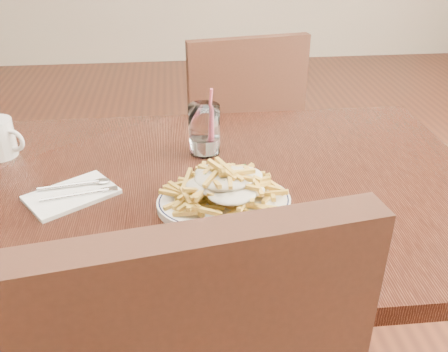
{
  "coord_description": "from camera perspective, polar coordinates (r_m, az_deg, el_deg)",
  "views": [
    {
      "loc": [
        -0.07,
        -0.94,
        1.3
      ],
      "look_at": [
        0.01,
        -0.09,
        0.82
      ],
      "focal_mm": 40.0,
      "sensor_mm": 36.0,
      "label": 1
    }
  ],
  "objects": [
    {
      "name": "table",
      "position": [
        1.13,
        -1.19,
        -4.33
      ],
      "size": [
        1.2,
        0.8,
        0.75
      ],
      "color": "black",
      "rests_on": "ground"
    },
    {
      "name": "loaded_fries",
      "position": [
        0.98,
        0.0,
        -0.85
      ],
      "size": [
        0.23,
        0.18,
        0.07
      ],
      "color": "gold",
      "rests_on": "fries_plate"
    },
    {
      "name": "napkin",
      "position": [
        1.09,
        -17.03,
        -2.07
      ],
      "size": [
        0.21,
        0.19,
        0.01
      ],
      "primitive_type": "cube",
      "rotation": [
        0.0,
        0.0,
        0.61
      ],
      "color": "white",
      "rests_on": "table"
    },
    {
      "name": "fries_plate",
      "position": [
        1.01,
        0.0,
        -3.01
      ],
      "size": [
        0.32,
        0.29,
        0.02
      ],
      "color": "white",
      "rests_on": "table"
    },
    {
      "name": "cutlery",
      "position": [
        1.09,
        -17.05,
        -1.6
      ],
      "size": [
        0.18,
        0.09,
        0.01
      ],
      "color": "silver",
      "rests_on": "napkin"
    },
    {
      "name": "water_glass",
      "position": [
        1.2,
        -2.25,
        5.01
      ],
      "size": [
        0.07,
        0.07,
        0.17
      ],
      "color": "white",
      "rests_on": "table"
    },
    {
      "name": "chair_far",
      "position": [
        1.89,
        1.68,
        4.78
      ],
      "size": [
        0.48,
        0.48,
        0.9
      ],
      "color": "#321910",
      "rests_on": "ground"
    }
  ]
}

